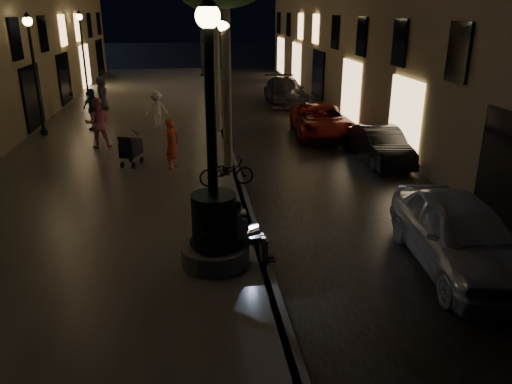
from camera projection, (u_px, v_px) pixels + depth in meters
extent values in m
plane|color=black|center=(222.00, 129.00, 22.55)|extent=(120.00, 120.00, 0.00)
cube|color=black|center=(287.00, 126.00, 22.92)|extent=(6.00, 45.00, 0.02)
cube|color=#635E57|center=(131.00, 129.00, 22.02)|extent=(8.00, 45.00, 0.20)
cube|color=#59595B|center=(221.00, 126.00, 22.52)|extent=(0.25, 45.00, 0.20)
cylinder|color=#59595B|center=(215.00, 254.00, 10.21)|extent=(1.40, 1.40, 0.40)
cylinder|color=black|center=(214.00, 220.00, 9.95)|extent=(0.90, 0.90, 1.10)
torus|color=black|center=(215.00, 241.00, 10.10)|extent=(1.04, 1.04, 0.10)
torus|color=black|center=(214.00, 202.00, 9.81)|extent=(0.89, 0.89, 0.09)
cylinder|color=black|center=(211.00, 114.00, 9.20)|extent=(0.20, 0.20, 3.20)
sphere|color=#FFD88C|center=(208.00, 16.00, 8.61)|extent=(0.44, 0.44, 0.44)
cube|color=tan|center=(242.00, 240.00, 10.18)|extent=(0.36, 0.24, 0.18)
cube|color=silver|center=(239.00, 225.00, 10.05)|extent=(0.44, 0.26, 0.56)
sphere|color=tan|center=(237.00, 208.00, 9.92)|extent=(0.21, 0.21, 0.21)
sphere|color=black|center=(236.00, 206.00, 9.91)|extent=(0.21, 0.21, 0.21)
cube|color=tan|center=(254.00, 241.00, 10.12)|extent=(0.46, 0.13, 0.14)
cube|color=tan|center=(253.00, 237.00, 10.29)|extent=(0.46, 0.13, 0.14)
cube|color=tan|center=(264.00, 251.00, 10.23)|extent=(0.13, 0.12, 0.49)
cube|color=tan|center=(263.00, 247.00, 10.40)|extent=(0.13, 0.12, 0.49)
cube|color=black|center=(269.00, 261.00, 10.33)|extent=(0.26, 0.10, 0.03)
cube|color=black|center=(268.00, 257.00, 10.49)|extent=(0.26, 0.10, 0.03)
cube|color=black|center=(254.00, 235.00, 10.18)|extent=(0.24, 0.33, 0.02)
cube|color=black|center=(247.00, 231.00, 10.12)|extent=(0.09, 0.33, 0.21)
cube|color=#B2CCFF|center=(247.00, 231.00, 10.12)|extent=(0.06, 0.30, 0.18)
cylinder|color=#6B604C|center=(227.00, 93.00, 15.08)|extent=(0.28, 0.28, 5.00)
cylinder|color=#6B604C|center=(217.00, 69.00, 20.65)|extent=(0.28, 0.28, 5.10)
cylinder|color=#6B604C|center=(208.00, 58.00, 26.24)|extent=(0.28, 0.28, 4.90)
cylinder|color=#6B604C|center=(205.00, 47.00, 31.78)|extent=(0.28, 0.28, 5.20)
cylinder|color=black|center=(227.00, 169.00, 15.91)|extent=(0.28, 0.28, 0.20)
cylinder|color=black|center=(225.00, 103.00, 15.18)|extent=(0.12, 0.12, 4.40)
sphere|color=#FFD88C|center=(224.00, 26.00, 14.40)|extent=(0.36, 0.36, 0.36)
cone|color=black|center=(223.00, 16.00, 14.31)|extent=(0.30, 0.30, 0.22)
cylinder|color=black|center=(214.00, 118.00, 23.34)|extent=(0.28, 0.28, 0.20)
cylinder|color=black|center=(212.00, 72.00, 22.61)|extent=(0.12, 0.12, 4.40)
sphere|color=#FFD88C|center=(211.00, 19.00, 21.83)|extent=(0.36, 0.36, 0.36)
cone|color=black|center=(210.00, 13.00, 21.74)|extent=(0.30, 0.30, 0.22)
cylinder|color=black|center=(207.00, 91.00, 30.78)|extent=(0.28, 0.28, 0.20)
cylinder|color=black|center=(205.00, 56.00, 30.05)|extent=(0.12, 0.12, 4.40)
sphere|color=#FFD88C|center=(204.00, 16.00, 29.27)|extent=(0.36, 0.36, 0.36)
cone|color=black|center=(204.00, 12.00, 29.18)|extent=(0.30, 0.30, 0.22)
cylinder|color=black|center=(202.00, 75.00, 38.21)|extent=(0.28, 0.28, 0.20)
cylinder|color=black|center=(201.00, 46.00, 37.48)|extent=(0.12, 0.12, 4.40)
sphere|color=#FFD88C|center=(200.00, 15.00, 36.70)|extent=(0.36, 0.36, 0.36)
cone|color=black|center=(200.00, 11.00, 36.62)|extent=(0.30, 0.30, 0.22)
cylinder|color=black|center=(44.00, 132.00, 20.60)|extent=(0.28, 0.28, 0.20)
cylinder|color=black|center=(36.00, 81.00, 19.87)|extent=(0.12, 0.12, 4.40)
sphere|color=#FFD88C|center=(27.00, 21.00, 19.09)|extent=(0.36, 0.36, 0.36)
cone|color=black|center=(26.00, 14.00, 19.01)|extent=(0.30, 0.30, 0.22)
cylinder|color=black|center=(88.00, 93.00, 29.90)|extent=(0.28, 0.28, 0.20)
cylinder|color=black|center=(84.00, 57.00, 29.17)|extent=(0.12, 0.12, 4.40)
sphere|color=#FFD88C|center=(79.00, 17.00, 28.39)|extent=(0.36, 0.36, 0.36)
cone|color=black|center=(79.00, 12.00, 28.30)|extent=(0.30, 0.30, 0.22)
cube|color=black|center=(131.00, 148.00, 16.40)|extent=(0.73, 0.93, 0.49)
cube|color=black|center=(125.00, 141.00, 15.94)|extent=(0.47, 0.32, 0.32)
cylinder|color=black|center=(122.00, 165.00, 16.31)|extent=(0.11, 0.22, 0.22)
cylinder|color=black|center=(133.00, 165.00, 16.24)|extent=(0.11, 0.22, 0.22)
cylinder|color=black|center=(131.00, 159.00, 16.91)|extent=(0.11, 0.22, 0.22)
cylinder|color=black|center=(142.00, 160.00, 16.83)|extent=(0.11, 0.22, 0.22)
cylinder|color=black|center=(135.00, 132.00, 16.65)|extent=(0.19, 0.47, 0.30)
imported|color=#B6B9BE|center=(460.00, 234.00, 10.24)|extent=(2.19, 4.63, 1.53)
imported|color=black|center=(381.00, 145.00, 17.48)|extent=(1.35, 3.74, 1.23)
imported|color=maroon|center=(321.00, 121.00, 21.07)|extent=(2.52, 4.86, 1.31)
imported|color=#313036|center=(285.00, 91.00, 28.14)|extent=(2.08, 4.91, 1.42)
imported|color=#CE4529|center=(172.00, 144.00, 16.05)|extent=(0.65, 0.70, 1.62)
imported|color=pink|center=(98.00, 123.00, 18.43)|extent=(1.01, 0.84, 1.86)
imported|color=white|center=(157.00, 109.00, 21.81)|extent=(1.13, 0.85, 1.56)
imported|color=#285694|center=(93.00, 109.00, 21.13)|extent=(1.10, 0.95, 1.78)
imported|color=#333338|center=(102.00, 94.00, 25.19)|extent=(0.60, 0.87, 1.71)
imported|color=black|center=(226.00, 172.00, 14.60)|extent=(1.66, 0.70, 0.85)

